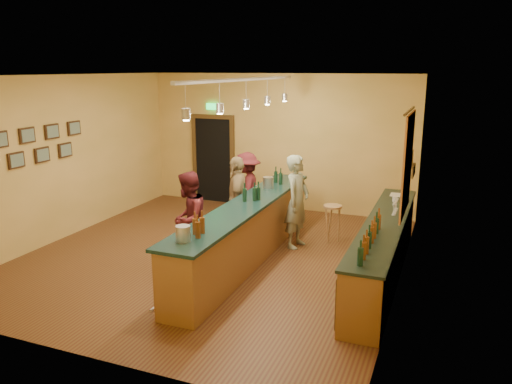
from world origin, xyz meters
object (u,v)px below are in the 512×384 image
at_px(customer_a, 189,220).
at_px(customer_b, 237,200).
at_px(customer_c, 247,190).
at_px(bartender, 297,202).
at_px(bar_stool, 332,213).
at_px(tasting_bar, 247,228).
at_px(back_counter, 383,248).

xyz_separation_m(customer_a, customer_b, (0.29, 1.41, 0.02)).
distance_m(customer_b, customer_c, 1.05).
bearing_deg(bartender, customer_a, 145.57).
distance_m(bartender, bar_stool, 0.81).
bearing_deg(tasting_bar, bar_stool, 52.71).
relative_size(back_counter, tasting_bar, 0.89).
height_order(back_counter, customer_b, customer_b).
relative_size(customer_b, bar_stool, 2.30).
xyz_separation_m(tasting_bar, customer_b, (-0.55, 0.86, 0.24)).
bearing_deg(bar_stool, tasting_bar, -127.29).
height_order(tasting_bar, bartender, bartender).
bearing_deg(customer_c, back_counter, 49.44).
height_order(bartender, bar_stool, bartender).
bearing_deg(bar_stool, customer_a, -133.76).
height_order(customer_b, bar_stool, customer_b).
relative_size(tasting_bar, bartender, 2.89).
bearing_deg(customer_c, customer_b, 0.87).
bearing_deg(customer_a, customer_c, 172.04).
distance_m(customer_a, bar_stool, 2.90).
xyz_separation_m(customer_b, bar_stool, (1.71, 0.67, -0.25)).
height_order(customer_a, customer_b, customer_b).
distance_m(customer_a, customer_c, 2.44).
bearing_deg(customer_b, back_counter, 57.14).
xyz_separation_m(back_counter, bartender, (-1.73, 0.85, 0.40)).
bearing_deg(back_counter, customer_b, 166.74).
relative_size(bartender, customer_b, 1.04).
distance_m(customer_a, customer_b, 1.44).
height_order(back_counter, bartender, bartender).
distance_m(bartender, customer_c, 1.62).
bearing_deg(tasting_bar, customer_c, 112.53).
relative_size(tasting_bar, customer_b, 3.00).
relative_size(tasting_bar, customer_c, 3.18).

